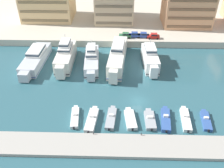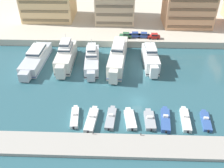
# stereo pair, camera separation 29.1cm
# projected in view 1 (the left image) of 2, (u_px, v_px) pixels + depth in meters

# --- Properties ---
(ground_plane) EXTENTS (400.00, 400.00, 0.00)m
(ground_plane) POSITION_uv_depth(u_px,v_px,m) (138.00, 101.00, 60.81)
(ground_plane) COLOR #2D5B66
(quay_promenade) EXTENTS (180.00, 70.00, 2.29)m
(quay_promenade) POSITION_uv_depth(u_px,v_px,m) (130.00, 10.00, 112.02)
(quay_promenade) COLOR beige
(quay_promenade) RESTS_ON ground
(pier_dock) EXTENTS (120.00, 5.79, 0.74)m
(pier_dock) POSITION_uv_depth(u_px,v_px,m) (142.00, 146.00, 48.86)
(pier_dock) COLOR #A8A399
(pier_dock) RESTS_ON ground
(yacht_silver_far_left) EXTENTS (5.73, 20.37, 6.16)m
(yacht_silver_far_left) POSITION_uv_depth(u_px,v_px,m) (35.00, 58.00, 74.51)
(yacht_silver_far_left) COLOR silver
(yacht_silver_far_left) RESTS_ON ground
(yacht_ivory_left) EXTENTS (4.46, 17.59, 8.78)m
(yacht_ivory_left) POSITION_uv_depth(u_px,v_px,m) (66.00, 56.00, 73.92)
(yacht_ivory_left) COLOR silver
(yacht_ivory_left) RESTS_ON ground
(yacht_silver_mid_left) EXTENTS (4.94, 17.70, 7.56)m
(yacht_silver_mid_left) POSITION_uv_depth(u_px,v_px,m) (92.00, 59.00, 73.44)
(yacht_silver_mid_left) COLOR silver
(yacht_silver_mid_left) RESTS_ON ground
(yacht_ivory_center_left) EXTENTS (6.11, 22.90, 7.92)m
(yacht_ivory_center_left) POSITION_uv_depth(u_px,v_px,m) (118.00, 56.00, 74.10)
(yacht_ivory_center_left) COLOR silver
(yacht_ivory_center_left) RESTS_ON ground
(yacht_white_center) EXTENTS (4.44, 15.63, 7.44)m
(yacht_white_center) POSITION_uv_depth(u_px,v_px,m) (150.00, 58.00, 73.47)
(yacht_white_center) COLOR white
(yacht_white_center) RESTS_ON ground
(motorboat_white_far_left) EXTENTS (2.20, 7.35, 1.24)m
(motorboat_white_far_left) POSITION_uv_depth(u_px,v_px,m) (75.00, 117.00, 55.59)
(motorboat_white_far_left) COLOR white
(motorboat_white_far_left) RESTS_ON ground
(motorboat_white_left) EXTENTS (2.71, 8.27, 1.65)m
(motorboat_white_left) POSITION_uv_depth(u_px,v_px,m) (92.00, 120.00, 54.71)
(motorboat_white_left) COLOR white
(motorboat_white_left) RESTS_ON ground
(motorboat_grey_mid_left) EXTENTS (2.53, 7.74, 1.28)m
(motorboat_grey_mid_left) POSITION_uv_depth(u_px,v_px,m) (111.00, 118.00, 55.34)
(motorboat_grey_mid_left) COLOR #9EA3A8
(motorboat_grey_mid_left) RESTS_ON ground
(motorboat_white_center_left) EXTENTS (2.82, 7.13, 0.88)m
(motorboat_white_center_left) POSITION_uv_depth(u_px,v_px,m) (130.00, 119.00, 55.09)
(motorboat_white_center_left) COLOR white
(motorboat_white_center_left) RESTS_ON ground
(motorboat_grey_center) EXTENTS (2.32, 6.82, 1.30)m
(motorboat_grey_center) POSITION_uv_depth(u_px,v_px,m) (150.00, 120.00, 54.89)
(motorboat_grey_center) COLOR #9EA3A8
(motorboat_grey_center) RESTS_ON ground
(motorboat_blue_center_right) EXTENTS (2.63, 8.13, 1.53)m
(motorboat_blue_center_right) POSITION_uv_depth(u_px,v_px,m) (166.00, 119.00, 54.88)
(motorboat_blue_center_right) COLOR #33569E
(motorboat_blue_center_right) RESTS_ON ground
(motorboat_white_mid_right) EXTENTS (2.30, 8.13, 1.39)m
(motorboat_white_mid_right) POSITION_uv_depth(u_px,v_px,m) (186.00, 119.00, 55.02)
(motorboat_white_mid_right) COLOR white
(motorboat_white_mid_right) RESTS_ON ground
(motorboat_blue_right) EXTENTS (2.43, 6.97, 1.13)m
(motorboat_blue_right) POSITION_uv_depth(u_px,v_px,m) (206.00, 120.00, 54.80)
(motorboat_blue_right) COLOR #33569E
(motorboat_blue_right) RESTS_ON ground
(car_green_far_left) EXTENTS (4.15, 2.03, 1.80)m
(car_green_far_left) POSITION_uv_depth(u_px,v_px,m) (125.00, 35.00, 84.58)
(car_green_far_left) COLOR #2D6642
(car_green_far_left) RESTS_ON quay_promenade
(car_blue_left) EXTENTS (4.13, 1.97, 1.80)m
(car_blue_left) POSITION_uv_depth(u_px,v_px,m) (134.00, 35.00, 84.91)
(car_blue_left) COLOR #28428E
(car_blue_left) RESTS_ON quay_promenade
(car_blue_mid_left) EXTENTS (4.16, 2.05, 1.80)m
(car_blue_mid_left) POSITION_uv_depth(u_px,v_px,m) (143.00, 35.00, 84.70)
(car_blue_mid_left) COLOR #28428E
(car_blue_mid_left) RESTS_ON quay_promenade
(car_red_center_left) EXTENTS (4.12, 1.96, 1.80)m
(car_red_center_left) POSITION_uv_depth(u_px,v_px,m) (154.00, 36.00, 84.10)
(car_red_center_left) COLOR red
(car_red_center_left) RESTS_ON quay_promenade
(bollard_west) EXTENTS (0.20, 0.20, 0.61)m
(bollard_west) POSITION_uv_depth(u_px,v_px,m) (93.00, 133.00, 50.84)
(bollard_west) COLOR #2D2D33
(bollard_west) RESTS_ON pier_dock
(bollard_west_mid) EXTENTS (0.20, 0.20, 0.61)m
(bollard_west_mid) POSITION_uv_depth(u_px,v_px,m) (141.00, 134.00, 50.62)
(bollard_west_mid) COLOR #2D2D33
(bollard_west_mid) RESTS_ON pier_dock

